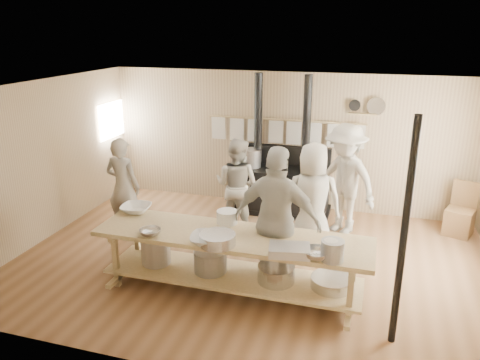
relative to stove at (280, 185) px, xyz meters
The scene contains 23 objects.
ground 2.18m from the stove, 89.82° to the right, with size 7.00×7.00×0.00m, color brown.
room_shell 2.39m from the stove, 89.82° to the right, with size 7.00×7.00×7.00m.
left_opening 3.61m from the stove, behind, with size 0.00×0.90×0.90m.
stove is the anchor object (origin of this frame).
towel_rail 1.07m from the stove, 88.68° to the left, with size 3.00×0.04×0.47m.
back_wall_shelf 2.11m from the stove, 12.13° to the left, with size 0.63×0.14×0.32m.
prep_table 3.02m from the stove, 90.04° to the right, with size 3.60×0.90×0.85m.
support_post 4.11m from the stove, 59.33° to the right, with size 0.08×0.08×2.60m, color black.
cook_far_left 2.91m from the stove, 143.34° to the right, with size 0.61×0.40×1.67m, color #ACA799.
cook_left 1.21m from the stove, 117.03° to the right, with size 0.79×0.62×1.63m, color #ACA799.
cook_center 1.88m from the stove, 62.79° to the right, with size 0.88×0.57×1.79m, color #ACA799.
cook_right 2.87m from the stove, 78.75° to the right, with size 1.17×0.49×2.00m, color #ACA799.
cook_by_window 1.44m from the stove, 26.82° to the right, with size 1.23×0.71×1.90m, color #ACA799.
chair 3.18m from the stove, ahead, with size 0.55×0.55×0.91m.
bowl_white_a 3.12m from the stove, 119.87° to the right, with size 0.43×0.43×0.10m, color white.
bowl_steel_a 3.51m from the stove, 106.36° to the right, with size 0.28×0.28×0.09m, color silver.
bowl_white_b 3.37m from the stove, 93.17° to the right, with size 0.45×0.45×0.11m, color white.
bowl_steel_b 3.56m from the stove, 71.11° to the right, with size 0.33×0.33×0.10m, color silver.
roasting_pan 3.47m from the stove, 76.14° to the right, with size 0.48×0.32×0.11m, color #B2B2B7.
mixing_bowl_large 3.37m from the stove, 91.16° to the right, with size 0.45×0.45×0.14m, color silver.
bucket_galv 3.63m from the stove, 68.46° to the right, with size 0.27×0.27×0.25m, color gray.
deep_bowl_enamel 2.72m from the stove, 93.43° to the right, with size 0.28×0.28×0.18m, color white.
pitcher 3.62m from the stove, 68.80° to the right, with size 0.16×0.16×0.25m, color white.
Camera 1 is at (1.69, -6.13, 3.42)m, focal length 35.00 mm.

